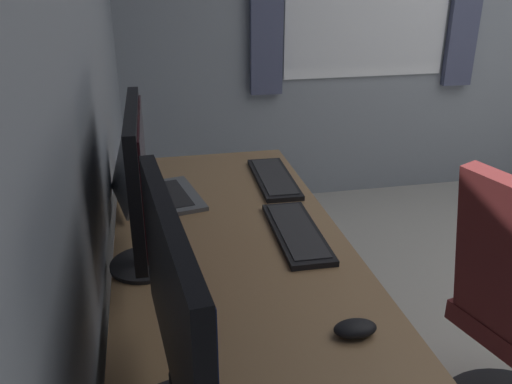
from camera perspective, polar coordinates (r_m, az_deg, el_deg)
wall_back at (r=1.49m, az=-19.83°, el=12.82°), size 4.45×0.10×2.60m
desk at (r=1.61m, az=-1.77°, el=-9.59°), size 1.92×0.71×0.73m
monitor_primary at (r=1.48m, az=-12.23°, el=1.18°), size 0.49×0.20×0.46m
monitor_secondary at (r=0.96m, az=-8.49°, el=-11.98°), size 0.55×0.20×0.44m
laptop_leftmost at (r=1.98m, az=-11.04°, el=0.40°), size 0.37×0.34×0.22m
keyboard_main at (r=1.73m, az=4.32°, el=-4.24°), size 0.42×0.15×0.02m
keyboard_spare at (r=2.14m, az=1.89°, el=1.45°), size 0.42×0.15×0.02m
mouse_spare at (r=1.32m, az=10.39°, el=-13.94°), size 0.06×0.10×0.03m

